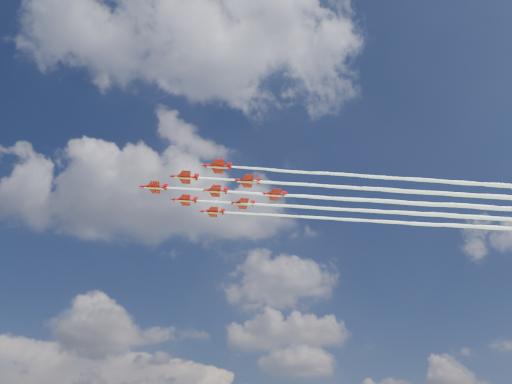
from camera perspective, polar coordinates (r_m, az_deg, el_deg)
jet_lead at (r=174.08m, az=9.96°, el=-0.76°), size 134.72×9.68×2.37m
jet_row2_port at (r=170.85m, az=13.89°, el=0.28°), size 134.72×9.68×2.37m
jet_row2_starb at (r=183.54m, az=12.31°, el=-2.10°), size 134.72×9.68×2.37m
jet_row3_port at (r=168.51m, az=17.96°, el=1.36°), size 134.72×9.68×2.37m
jet_row3_centre at (r=180.71m, az=16.07°, el=-1.13°), size 134.72×9.68×2.37m
jet_row3_starb at (r=193.37m, az=14.43°, el=-3.29°), size 134.72×9.68×2.37m
jet_row4_port at (r=178.72m, az=19.93°, el=-0.12°), size 134.72×9.68×2.37m
jet_row4_starb at (r=190.90m, az=18.02°, el=-2.38°), size 134.72×9.68×2.37m
jet_tail at (r=189.23m, az=21.69°, el=-1.45°), size 134.72×9.68×2.37m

